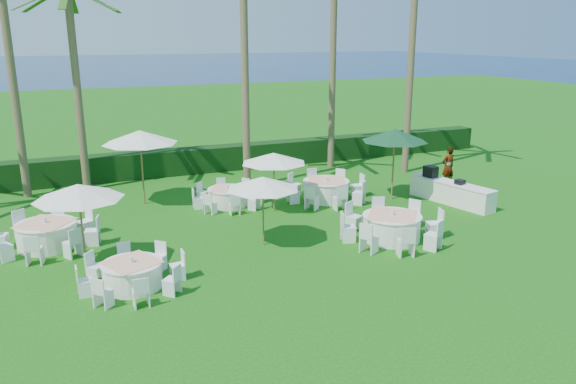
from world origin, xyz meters
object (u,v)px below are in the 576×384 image
at_px(banquet_table_a, 132,274).
at_px(staff_person, 448,167).
at_px(umbrella_c, 140,137).
at_px(buffet_table, 450,192).
at_px(banquet_table_e, 228,197).
at_px(umbrella_d, 274,158).
at_px(umbrella_a, 78,192).
at_px(umbrella_b, 263,183).
at_px(banquet_table_c, 392,226).
at_px(umbrella_green, 395,135).
at_px(banquet_table_d, 47,234).
at_px(banquet_table_f, 326,189).

height_order(banquet_table_a, staff_person, staff_person).
relative_size(umbrella_c, buffet_table, 0.78).
xyz_separation_m(banquet_table_e, umbrella_d, (1.41, -1.39, 1.71)).
bearing_deg(umbrella_a, umbrella_b, -2.47).
xyz_separation_m(banquet_table_c, banquet_table_e, (-3.84, 5.74, -0.08)).
distance_m(buffet_table, staff_person, 2.63).
bearing_deg(banquet_table_e, banquet_table_a, -126.44).
bearing_deg(umbrella_a, banquet_table_a, -59.04).
bearing_deg(staff_person, banquet_table_c, 34.85).
relative_size(banquet_table_a, umbrella_d, 1.14).
relative_size(banquet_table_c, umbrella_green, 1.16).
bearing_deg(umbrella_d, banquet_table_a, -141.37).
relative_size(buffet_table, staff_person, 2.12).
bearing_deg(banquet_table_a, umbrella_c, 78.77).
distance_m(banquet_table_e, umbrella_d, 2.61).
relative_size(banquet_table_d, umbrella_green, 1.11).
bearing_deg(banquet_table_e, umbrella_d, -44.55).
distance_m(banquet_table_f, umbrella_c, 7.64).
bearing_deg(umbrella_d, banquet_table_f, 13.40).
bearing_deg(banquet_table_e, umbrella_a, -142.32).
distance_m(banquet_table_a, buffet_table, 13.18).
bearing_deg(banquet_table_f, umbrella_a, -159.62).
height_order(umbrella_a, staff_person, umbrella_a).
bearing_deg(banquet_table_e, umbrella_c, 153.07).
bearing_deg(umbrella_c, banquet_table_a, -101.23).
distance_m(banquet_table_d, staff_person, 16.47).
bearing_deg(staff_person, umbrella_b, 15.98).
relative_size(umbrella_a, buffet_table, 0.67).
relative_size(umbrella_a, umbrella_b, 1.08).
bearing_deg(umbrella_b, staff_person, 19.57).
bearing_deg(umbrella_d, staff_person, 2.66).
relative_size(banquet_table_e, umbrella_d, 1.13).
xyz_separation_m(banquet_table_e, staff_person, (9.82, -1.00, 0.52)).
bearing_deg(banquet_table_d, umbrella_d, 4.84).
distance_m(banquet_table_c, buffet_table, 5.18).
bearing_deg(umbrella_a, buffet_table, 4.99).
bearing_deg(umbrella_c, umbrella_green, -19.14).
bearing_deg(umbrella_green, banquet_table_d, -178.63).
xyz_separation_m(umbrella_b, buffet_table, (8.52, 1.45, -1.60)).
height_order(banquet_table_f, umbrella_d, umbrella_d).
xyz_separation_m(banquet_table_a, banquet_table_e, (4.52, 6.13, -0.01)).
height_order(banquet_table_a, umbrella_b, umbrella_b).
bearing_deg(buffet_table, banquet_table_a, -166.77).
bearing_deg(buffet_table, staff_person, 54.52).
bearing_deg(banquet_table_d, umbrella_a, -66.01).
relative_size(banquet_table_c, umbrella_a, 1.33).
xyz_separation_m(banquet_table_d, staff_person, (16.42, 1.07, 0.46)).
height_order(umbrella_a, umbrella_b, umbrella_a).
distance_m(banquet_table_c, umbrella_a, 9.73).
bearing_deg(umbrella_green, banquet_table_e, 164.78).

